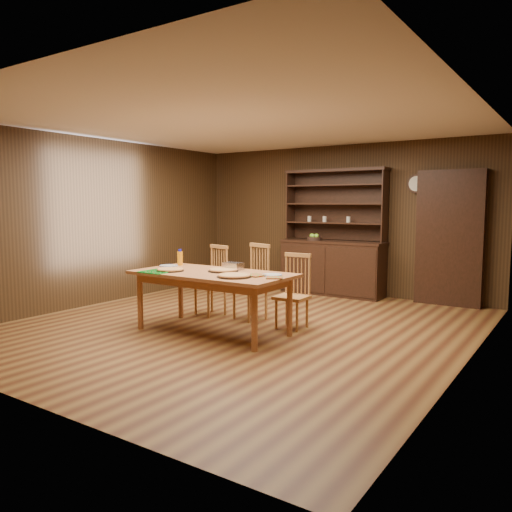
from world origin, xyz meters
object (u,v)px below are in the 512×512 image
Objects in this scene: china_hutch at (333,260)px; chair_center at (254,279)px; juice_bottle at (180,258)px; chair_left at (214,278)px; dining_table at (213,278)px; chair_right at (294,289)px.

chair_center is at bearing -92.49° from china_hutch.
juice_bottle is (-0.90, -2.92, 0.25)m from china_hutch.
china_hutch reaches higher than chair_left.
chair_center is at bearing 37.40° from juice_bottle.
chair_center is at bearing 89.91° from dining_table.
chair_left is 1.32m from chair_right.
chair_left is at bearing 71.49° from juice_bottle.
chair_left is 0.64m from chair_center.
china_hutch is at bearing 104.28° from chair_center.
china_hutch reaches higher than juice_bottle.
juice_bottle is at bearing -107.21° from china_hutch.
china_hutch is 2.10× the size of chair_center.
juice_bottle reaches higher than dining_table.
chair_center is 4.75× the size of juice_bottle.
chair_right is (0.59, -2.42, -0.09)m from china_hutch.
chair_center is 1.06m from juice_bottle.
chair_right reaches higher than dining_table.
chair_left reaches higher than chair_right.
china_hutch is 1.10× the size of dining_table.
china_hutch is 2.19× the size of chair_left.
dining_table is (-0.10, -3.22, 0.08)m from china_hutch.
china_hutch is 2.51m from chair_left.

